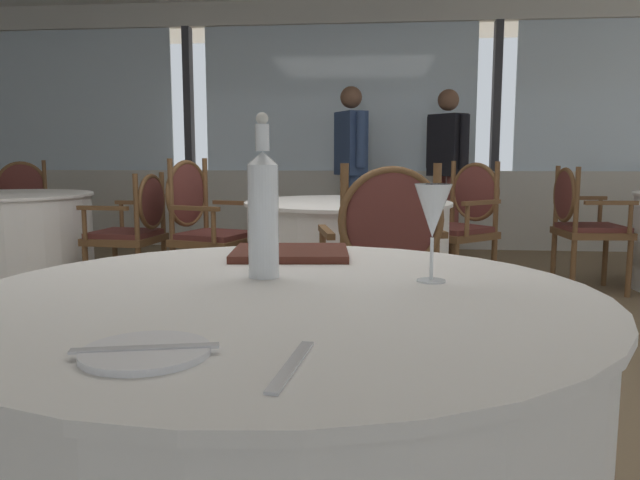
# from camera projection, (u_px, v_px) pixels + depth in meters

# --- Properties ---
(ground_plane) EXTENTS (13.86, 13.86, 0.00)m
(ground_plane) POSITION_uv_depth(u_px,v_px,m) (280.00, 364.00, 3.02)
(ground_plane) COLOR #756047
(window_wall_far) EXTENTS (10.66, 0.14, 2.66)m
(window_wall_far) POSITION_uv_depth(u_px,v_px,m) (338.00, 151.00, 6.77)
(window_wall_far) COLOR beige
(window_wall_far) RESTS_ON ground_plane
(foreground_table) EXTENTS (1.32, 1.32, 0.73)m
(foreground_table) POSITION_uv_depth(u_px,v_px,m) (283.00, 457.00, 1.33)
(foreground_table) COLOR white
(foreground_table) RESTS_ON ground_plane
(side_plate) EXTENTS (0.18, 0.18, 0.01)m
(side_plate) POSITION_uv_depth(u_px,v_px,m) (146.00, 352.00, 0.86)
(side_plate) COLOR white
(side_plate) RESTS_ON foreground_table
(butter_knife) EXTENTS (0.20, 0.07, 0.00)m
(butter_knife) POSITION_uv_depth(u_px,v_px,m) (145.00, 348.00, 0.86)
(butter_knife) COLOR silver
(butter_knife) RESTS_ON foreground_table
(dinner_fork) EXTENTS (0.04, 0.20, 0.00)m
(dinner_fork) POSITION_uv_depth(u_px,v_px,m) (292.00, 365.00, 0.82)
(dinner_fork) COLOR silver
(dinner_fork) RESTS_ON foreground_table
(water_bottle) EXTENTS (0.07, 0.07, 0.37)m
(water_bottle) POSITION_uv_depth(u_px,v_px,m) (263.00, 211.00, 1.40)
(water_bottle) COLOR white
(water_bottle) RESTS_ON foreground_table
(wine_glass) EXTENTS (0.08, 0.08, 0.22)m
(wine_glass) POSITION_uv_depth(u_px,v_px,m) (433.00, 213.00, 1.35)
(wine_glass) COLOR white
(wine_glass) RESTS_ON foreground_table
(menu_book) EXTENTS (0.34, 0.29, 0.02)m
(menu_book) POSITION_uv_depth(u_px,v_px,m) (290.00, 253.00, 1.71)
(menu_book) COLOR #512319
(menu_book) RESTS_ON foreground_table
(background_table_0) EXTENTS (1.31, 1.31, 0.73)m
(background_table_0) POSITION_uv_depth(u_px,v_px,m) (4.00, 242.00, 4.61)
(background_table_0) COLOR white
(background_table_0) RESTS_ON ground_plane
(dining_chair_0_1) EXTENTS (0.51, 0.57, 0.89)m
(dining_chair_0_1) POSITION_uv_depth(u_px,v_px,m) (135.00, 225.00, 4.39)
(dining_chair_0_1) COLOR brown
(dining_chair_0_1) RESTS_ON ground_plane
(dining_chair_0_2) EXTENTS (0.64, 0.61, 0.97)m
(dining_chair_0_2) POSITION_uv_depth(u_px,v_px,m) (21.00, 205.00, 5.60)
(dining_chair_0_2) COLOR brown
(dining_chair_0_2) RESTS_ON ground_plane
(dining_chair_1_0) EXTENTS (0.50, 0.56, 0.94)m
(dining_chair_1_0) POSITION_uv_depth(u_px,v_px,m) (581.00, 218.00, 4.58)
(dining_chair_1_0) COLOR brown
(dining_chair_1_0) RESTS_ON ground_plane
(background_table_2) EXTENTS (1.27, 1.27, 0.73)m
(background_table_2) POSITION_uv_depth(u_px,v_px,m) (348.00, 260.00, 3.83)
(background_table_2) COLOR white
(background_table_2) RESTS_ON ground_plane
(dining_chair_2_0) EXTENTS (0.58, 0.62, 1.00)m
(dining_chair_2_0) POSITION_uv_depth(u_px,v_px,m) (202.00, 220.00, 4.23)
(dining_chair_2_0) COLOR brown
(dining_chair_2_0) RESTS_ON ground_plane
(dining_chair_2_1) EXTENTS (0.60, 0.55, 0.98)m
(dining_chair_2_1) POSITION_uv_depth(u_px,v_px,m) (385.00, 257.00, 2.75)
(dining_chair_2_1) COLOR brown
(dining_chair_2_1) RESTS_ON ground_plane
(dining_chair_2_2) EXTENTS (0.66, 0.66, 0.97)m
(dining_chair_2_2) POSITION_uv_depth(u_px,v_px,m) (463.00, 217.00, 4.43)
(dining_chair_2_2) COLOR brown
(dining_chair_2_2) RESTS_ON ground_plane
(diner_person_0) EXTENTS (0.39, 0.42, 1.66)m
(diner_person_0) POSITION_uv_depth(u_px,v_px,m) (447.00, 162.00, 6.14)
(diner_person_0) COLOR brown
(diner_person_0) RESTS_ON ground_plane
(diner_person_1) EXTENTS (0.35, 0.47, 1.69)m
(diner_person_1) POSITION_uv_depth(u_px,v_px,m) (351.00, 161.00, 6.09)
(diner_person_1) COLOR #334770
(diner_person_1) RESTS_ON ground_plane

